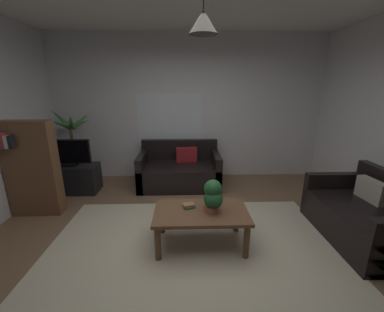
% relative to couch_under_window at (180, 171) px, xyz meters
% --- Properties ---
extents(floor, '(5.31, 4.81, 0.02)m').
position_rel_couch_under_window_xyz_m(floor, '(0.19, -1.90, -0.28)').
color(floor, brown).
rests_on(floor, ground).
extents(rug, '(3.45, 2.65, 0.01)m').
position_rel_couch_under_window_xyz_m(rug, '(0.19, -2.10, -0.27)').
color(rug, beige).
rests_on(rug, ground).
extents(wall_back, '(5.43, 0.06, 2.82)m').
position_rel_couch_under_window_xyz_m(wall_back, '(0.19, 0.53, 1.14)').
color(wall_back, silver).
rests_on(wall_back, ground).
extents(window_pane, '(1.28, 0.01, 1.11)m').
position_rel_couch_under_window_xyz_m(window_pane, '(-0.20, 0.50, 0.88)').
color(window_pane, white).
extents(couch_under_window, '(1.51, 0.88, 0.82)m').
position_rel_couch_under_window_xyz_m(couch_under_window, '(0.00, 0.00, 0.00)').
color(couch_under_window, black).
rests_on(couch_under_window, ground).
extents(couch_right_side, '(0.88, 1.37, 0.82)m').
position_rel_couch_under_window_xyz_m(couch_right_side, '(2.34, -1.79, 0.00)').
color(couch_right_side, black).
rests_on(couch_right_side, ground).
extents(coffee_table, '(1.10, 0.63, 0.45)m').
position_rel_couch_under_window_xyz_m(coffee_table, '(0.28, -1.84, 0.11)').
color(coffee_table, brown).
rests_on(coffee_table, ground).
extents(book_on_table_0, '(0.14, 0.12, 0.03)m').
position_rel_couch_under_window_xyz_m(book_on_table_0, '(0.15, -1.76, 0.19)').
color(book_on_table_0, '#387247').
rests_on(book_on_table_0, coffee_table).
extents(book_on_table_1, '(0.15, 0.12, 0.02)m').
position_rel_couch_under_window_xyz_m(book_on_table_1, '(0.14, -1.75, 0.21)').
color(book_on_table_1, '#99663F').
rests_on(book_on_table_1, coffee_table).
extents(remote_on_table_0, '(0.10, 0.17, 0.02)m').
position_rel_couch_under_window_xyz_m(remote_on_table_0, '(0.43, -1.83, 0.19)').
color(remote_on_table_0, black).
rests_on(remote_on_table_0, coffee_table).
extents(potted_plant_on_table, '(0.22, 0.24, 0.38)m').
position_rel_couch_under_window_xyz_m(potted_plant_on_table, '(0.42, -1.85, 0.37)').
color(potted_plant_on_table, '#B77051').
rests_on(potted_plant_on_table, coffee_table).
extents(tv_stand, '(0.90, 0.44, 0.50)m').
position_rel_couch_under_window_xyz_m(tv_stand, '(-1.92, -0.25, -0.02)').
color(tv_stand, black).
rests_on(tv_stand, ground).
extents(tv, '(0.75, 0.16, 0.47)m').
position_rel_couch_under_window_xyz_m(tv, '(-1.92, -0.27, 0.47)').
color(tv, black).
rests_on(tv, tv_stand).
extents(potted_palm_corner, '(0.81, 0.87, 1.48)m').
position_rel_couch_under_window_xyz_m(potted_palm_corner, '(-2.04, 0.17, 0.41)').
color(potted_palm_corner, '#B77051').
rests_on(potted_palm_corner, ground).
extents(bookshelf_corner, '(0.70, 0.31, 1.40)m').
position_rel_couch_under_window_xyz_m(bookshelf_corner, '(-2.11, -1.01, 0.44)').
color(bookshelf_corner, brown).
rests_on(bookshelf_corner, ground).
extents(pendant_lamp, '(0.28, 0.28, 0.49)m').
position_rel_couch_under_window_xyz_m(pendant_lamp, '(0.28, -1.84, 2.16)').
color(pendant_lamp, black).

